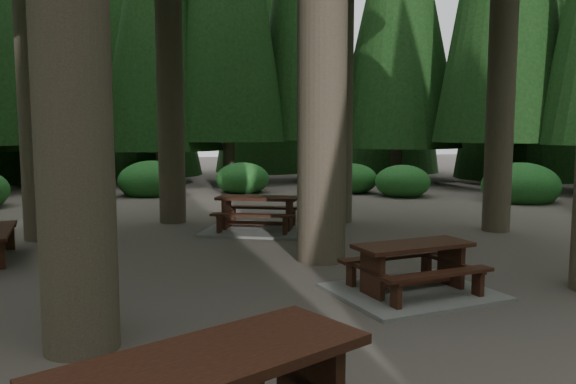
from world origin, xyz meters
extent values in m
plane|color=#514942|center=(0.00, 0.00, 0.00)|extent=(80.00, 80.00, 0.00)
cube|color=gray|center=(1.41, -2.06, 0.03)|extent=(2.36, 2.06, 0.05)
cube|color=black|center=(1.41, -2.06, 0.68)|extent=(1.73, 0.91, 0.05)
cube|color=black|center=(1.31, -1.52, 0.41)|extent=(1.66, 0.50, 0.05)
cube|color=black|center=(1.50, -2.60, 0.41)|extent=(1.66, 0.50, 0.05)
cube|color=black|center=(0.76, -2.17, 0.33)|extent=(0.16, 0.51, 0.66)
cube|color=black|center=(0.76, -2.17, 0.38)|extent=(0.30, 1.31, 0.05)
cube|color=black|center=(2.05, -1.95, 0.33)|extent=(0.16, 0.51, 0.66)
cube|color=black|center=(2.05, -1.95, 0.38)|extent=(0.30, 1.31, 0.05)
cube|color=black|center=(1.41, -2.06, 0.16)|extent=(1.36, 0.31, 0.07)
cube|color=black|center=(-4.57, 1.69, 0.50)|extent=(0.51, 2.02, 0.06)
cube|color=gray|center=(0.29, 3.28, 0.03)|extent=(2.86, 2.65, 0.05)
cube|color=black|center=(0.29, 3.28, 0.75)|extent=(1.93, 1.35, 0.06)
cube|color=black|center=(0.53, 3.83, 0.45)|extent=(1.75, 0.94, 0.05)
cube|color=black|center=(0.05, 2.73, 0.45)|extent=(1.75, 0.94, 0.05)
cube|color=black|center=(-0.37, 3.57, 0.36)|extent=(0.29, 0.54, 0.72)
cube|color=black|center=(-0.37, 3.57, 0.42)|extent=(0.65, 1.36, 0.06)
cube|color=black|center=(0.95, 3.00, 0.36)|extent=(0.29, 0.54, 0.72)
cube|color=black|center=(0.95, 3.00, 0.42)|extent=(0.65, 1.36, 0.06)
cube|color=black|center=(0.29, 3.28, 0.18)|extent=(1.41, 0.67, 0.08)
cube|color=black|center=(-1.77, -5.64, 0.85)|extent=(2.19, 1.60, 0.07)
cube|color=black|center=(-2.07, -5.03, 0.51)|extent=(1.97, 1.14, 0.06)
cube|color=black|center=(-1.03, -5.29, 0.48)|extent=(0.79, 1.53, 0.07)
ellipsoid|color=#226323|center=(9.44, 6.45, 0.40)|extent=(2.42, 2.42, 1.49)
ellipsoid|color=#226323|center=(6.43, 8.69, 0.40)|extent=(1.90, 1.90, 1.17)
ellipsoid|color=#226323|center=(5.14, 10.17, 0.40)|extent=(1.84, 1.84, 1.13)
ellipsoid|color=#226323|center=(1.30, 11.25, 0.40)|extent=(1.95, 1.95, 1.20)
ellipsoid|color=#226323|center=(-1.94, 11.21, 0.40)|extent=(2.31, 2.31, 1.42)
ellipsoid|color=#226323|center=(-4.09, 10.56, 0.40)|extent=(1.93, 1.93, 1.19)
cone|color=black|center=(4.25, 21.60, 8.07)|extent=(5.34, 5.34, 16.14)
cone|color=black|center=(-2.52, 20.86, 8.43)|extent=(6.57, 6.57, 16.86)
camera|label=1|loc=(-2.12, -8.95, 2.24)|focal=35.00mm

